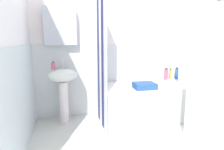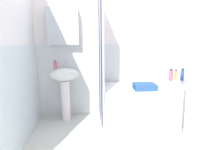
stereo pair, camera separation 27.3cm
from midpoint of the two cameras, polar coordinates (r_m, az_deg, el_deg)
wall_back_tiled at (r=3.22m, az=6.84°, el=8.34°), size 3.60×0.18×2.40m
wall_left_tiled at (r=2.26m, az=-25.23°, el=6.08°), size 0.07×1.81×2.40m
sink at (r=2.93m, az=-11.84°, el=-2.30°), size 0.44×0.34×0.84m
faucet at (r=2.96m, az=-11.97°, el=3.44°), size 0.03×0.12×0.12m
soap_dispenser at (r=2.87m, az=-14.56°, el=2.95°), size 0.06×0.06×0.13m
bathtub at (r=3.08m, az=14.39°, el=-8.26°), size 1.56×0.75×0.56m
shower_curtain at (r=2.71m, az=-0.61°, el=5.12°), size 0.01×0.75×2.00m
conditioner_bottle at (r=3.55m, az=23.01°, el=0.04°), size 0.06×0.06×0.22m
lotion_bottle at (r=3.53m, az=21.23°, el=-0.07°), size 0.04×0.04×0.19m
body_wash_bottle at (r=3.44m, az=19.93°, el=-0.08°), size 0.07×0.07×0.21m
towel_folded at (r=2.74m, az=12.87°, el=-3.48°), size 0.33×0.27×0.09m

